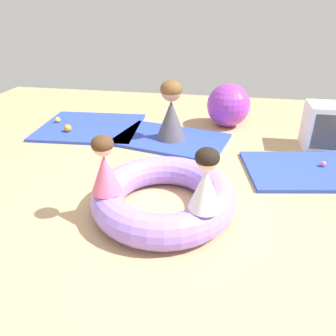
{
  "coord_description": "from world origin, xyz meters",
  "views": [
    {
      "loc": [
        0.46,
        -2.27,
        1.66
      ],
      "look_at": [
        0.0,
        0.24,
        0.32
      ],
      "focal_mm": 34.07,
      "sensor_mm": 36.0,
      "label": 1
    }
  ],
  "objects_px": {
    "child_in_white": "(206,180)",
    "play_ball_orange": "(68,128)",
    "storage_cube": "(324,127)",
    "adult_seated": "(171,111)",
    "play_ball_pink": "(323,164)",
    "play_ball_yellow": "(58,120)",
    "child_in_pink": "(105,165)",
    "inflatable_cushion": "(164,196)",
    "exercise_ball_large": "(228,105)"
  },
  "relations": [
    {
      "from": "inflatable_cushion",
      "to": "adult_seated",
      "type": "distance_m",
      "value": 1.61
    },
    {
      "from": "child_in_white",
      "to": "storage_cube",
      "type": "relative_size",
      "value": 0.87
    },
    {
      "from": "adult_seated",
      "to": "storage_cube",
      "type": "distance_m",
      "value": 1.9
    },
    {
      "from": "adult_seated",
      "to": "exercise_ball_large",
      "type": "relative_size",
      "value": 1.22
    },
    {
      "from": "child_in_white",
      "to": "play_ball_pink",
      "type": "height_order",
      "value": "child_in_white"
    },
    {
      "from": "play_ball_pink",
      "to": "child_in_white",
      "type": "bearing_deg",
      "value": -131.4
    },
    {
      "from": "play_ball_pink",
      "to": "exercise_ball_large",
      "type": "relative_size",
      "value": 0.1
    },
    {
      "from": "adult_seated",
      "to": "play_ball_yellow",
      "type": "xyz_separation_m",
      "value": [
        -1.78,
        0.3,
        -0.33
      ]
    },
    {
      "from": "inflatable_cushion",
      "to": "storage_cube",
      "type": "height_order",
      "value": "storage_cube"
    },
    {
      "from": "child_in_white",
      "to": "play_ball_orange",
      "type": "distance_m",
      "value": 2.79
    },
    {
      "from": "play_ball_yellow",
      "to": "exercise_ball_large",
      "type": "bearing_deg",
      "value": 9.58
    },
    {
      "from": "child_in_white",
      "to": "play_ball_pink",
      "type": "bearing_deg",
      "value": 178.4
    },
    {
      "from": "play_ball_pink",
      "to": "storage_cube",
      "type": "xyz_separation_m",
      "value": [
        0.1,
        0.61,
        0.21
      ]
    },
    {
      "from": "child_in_white",
      "to": "exercise_ball_large",
      "type": "bearing_deg",
      "value": -143.43
    },
    {
      "from": "child_in_white",
      "to": "play_ball_yellow",
      "type": "height_order",
      "value": "child_in_white"
    },
    {
      "from": "child_in_pink",
      "to": "play_ball_orange",
      "type": "xyz_separation_m",
      "value": [
        -1.23,
        1.77,
        -0.43
      ]
    },
    {
      "from": "child_in_white",
      "to": "play_ball_orange",
      "type": "height_order",
      "value": "child_in_white"
    },
    {
      "from": "play_ball_orange",
      "to": "storage_cube",
      "type": "xyz_separation_m",
      "value": [
        3.35,
        0.13,
        0.19
      ]
    },
    {
      "from": "play_ball_orange",
      "to": "play_ball_yellow",
      "type": "distance_m",
      "value": 0.46
    },
    {
      "from": "play_ball_yellow",
      "to": "inflatable_cushion",
      "type": "bearing_deg",
      "value": -43.43
    },
    {
      "from": "child_in_white",
      "to": "play_ball_yellow",
      "type": "distance_m",
      "value": 3.25
    },
    {
      "from": "child_in_white",
      "to": "storage_cube",
      "type": "distance_m",
      "value": 2.4
    },
    {
      "from": "child_in_pink",
      "to": "inflatable_cushion",
      "type": "bearing_deg",
      "value": -12.86
    },
    {
      "from": "child_in_white",
      "to": "child_in_pink",
      "type": "bearing_deg",
      "value": -57.12
    },
    {
      "from": "child_in_pink",
      "to": "storage_cube",
      "type": "bearing_deg",
      "value": 2.63
    },
    {
      "from": "inflatable_cushion",
      "to": "play_ball_orange",
      "type": "relative_size",
      "value": 12.36
    },
    {
      "from": "child_in_pink",
      "to": "child_in_white",
      "type": "distance_m",
      "value": 0.81
    },
    {
      "from": "child_in_white",
      "to": "play_ball_pink",
      "type": "xyz_separation_m",
      "value": [
        1.21,
        1.38,
        -0.45
      ]
    },
    {
      "from": "inflatable_cushion",
      "to": "storage_cube",
      "type": "distance_m",
      "value": 2.39
    },
    {
      "from": "play_ball_orange",
      "to": "play_ball_pink",
      "type": "relative_size",
      "value": 1.68
    },
    {
      "from": "adult_seated",
      "to": "play_ball_orange",
      "type": "xyz_separation_m",
      "value": [
        -1.46,
        -0.02,
        -0.32
      ]
    },
    {
      "from": "play_ball_yellow",
      "to": "child_in_white",
      "type": "bearing_deg",
      "value": -42.94
    },
    {
      "from": "inflatable_cushion",
      "to": "exercise_ball_large",
      "type": "bearing_deg",
      "value": 77.37
    },
    {
      "from": "play_ball_pink",
      "to": "play_ball_orange",
      "type": "bearing_deg",
      "value": 171.48
    },
    {
      "from": "child_in_pink",
      "to": "play_ball_yellow",
      "type": "distance_m",
      "value": 2.64
    },
    {
      "from": "play_ball_pink",
      "to": "storage_cube",
      "type": "bearing_deg",
      "value": 80.39
    },
    {
      "from": "play_ball_pink",
      "to": "adult_seated",
      "type": "bearing_deg",
      "value": 164.08
    },
    {
      "from": "child_in_white",
      "to": "exercise_ball_large",
      "type": "relative_size",
      "value": 0.78
    },
    {
      "from": "play_ball_yellow",
      "to": "child_in_pink",
      "type": "bearing_deg",
      "value": -53.42
    },
    {
      "from": "adult_seated",
      "to": "storage_cube",
      "type": "bearing_deg",
      "value": -117.49
    },
    {
      "from": "play_ball_yellow",
      "to": "play_ball_pink",
      "type": "distance_m",
      "value": 3.66
    },
    {
      "from": "play_ball_orange",
      "to": "child_in_pink",
      "type": "bearing_deg",
      "value": -55.13
    },
    {
      "from": "inflatable_cushion",
      "to": "play_ball_yellow",
      "type": "distance_m",
      "value": 2.73
    },
    {
      "from": "play_ball_pink",
      "to": "exercise_ball_large",
      "type": "height_order",
      "value": "exercise_ball_large"
    },
    {
      "from": "play_ball_orange",
      "to": "play_ball_yellow",
      "type": "xyz_separation_m",
      "value": [
        -0.32,
        0.33,
        -0.01
      ]
    },
    {
      "from": "child_in_pink",
      "to": "adult_seated",
      "type": "relative_size",
      "value": 0.64
    },
    {
      "from": "play_ball_orange",
      "to": "storage_cube",
      "type": "height_order",
      "value": "storage_cube"
    },
    {
      "from": "inflatable_cushion",
      "to": "storage_cube",
      "type": "relative_size",
      "value": 2.25
    },
    {
      "from": "play_ball_orange",
      "to": "play_ball_yellow",
      "type": "relative_size",
      "value": 1.29
    },
    {
      "from": "child_in_pink",
      "to": "play_ball_orange",
      "type": "relative_size",
      "value": 4.76
    }
  ]
}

